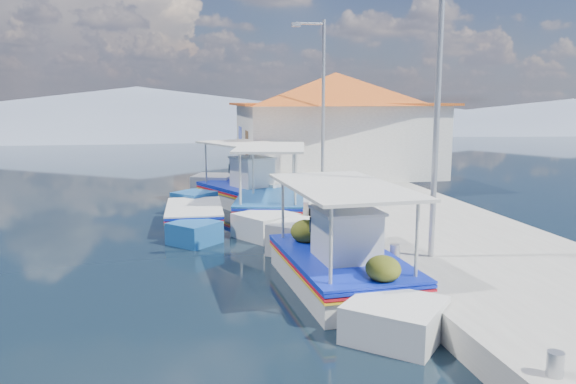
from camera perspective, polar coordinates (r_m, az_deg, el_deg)
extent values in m
plane|color=black|center=(9.18, -7.42, -14.57)|extent=(160.00, 160.00, 0.00)
cube|color=#ACA9A0|center=(16.10, 12.55, -3.23)|extent=(5.00, 44.00, 0.50)
cylinder|color=#A5A8AD|center=(7.52, 25.84, -15.68)|extent=(0.20, 0.20, 0.30)
cylinder|color=#A5A8AD|center=(11.64, 10.95, -6.04)|extent=(0.20, 0.20, 0.30)
cylinder|color=#A5A8AD|center=(17.20, 3.49, -0.85)|extent=(0.20, 0.20, 0.30)
cylinder|color=#A5A8AD|center=(22.99, -0.25, 1.78)|extent=(0.20, 0.20, 0.30)
cube|color=silver|center=(11.30, 5.45, -8.78)|extent=(2.21, 4.00, 0.85)
cube|color=silver|center=(13.69, 3.06, -5.02)|extent=(2.00, 2.00, 0.94)
cube|color=silver|center=(9.04, 9.06, -13.63)|extent=(1.95, 1.95, 0.81)
cube|color=#0E24BA|center=(11.18, 5.48, -6.86)|extent=(2.28, 4.12, 0.05)
cube|color=red|center=(11.21, 5.48, -7.21)|extent=(2.28, 4.12, 0.04)
cube|color=yellow|center=(11.22, 5.47, -7.52)|extent=(2.28, 4.12, 0.04)
cube|color=#0E24BA|center=(11.17, 5.49, -6.55)|extent=(2.29, 4.08, 0.04)
cube|color=brown|center=(11.17, 5.49, -6.69)|extent=(2.05, 3.91, 0.04)
cube|color=silver|center=(10.79, 5.85, -4.57)|extent=(1.15, 1.23, 0.98)
cube|color=silver|center=(10.68, 5.89, -1.91)|extent=(1.26, 1.33, 0.05)
cylinder|color=beige|center=(12.43, 0.32, -1.59)|extent=(0.06, 0.06, 1.43)
cylinder|color=beige|center=(12.74, 7.36, -1.40)|extent=(0.06, 0.06, 1.43)
cylinder|color=beige|center=(9.29, 3.05, -5.42)|extent=(0.06, 0.06, 1.43)
cylinder|color=beige|center=(9.69, 12.28, -5.00)|extent=(0.06, 0.06, 1.43)
cube|color=silver|center=(10.86, 5.61, 0.59)|extent=(2.31, 4.01, 0.06)
ellipsoid|color=#434D14|center=(12.23, 2.56, -4.00)|extent=(0.68, 0.75, 0.51)
ellipsoid|color=#434D14|center=(12.78, 4.98, -3.61)|extent=(0.57, 0.63, 0.43)
ellipsoid|color=#434D14|center=(9.66, 8.70, -7.94)|extent=(0.61, 0.67, 0.46)
sphere|color=#E14F07|center=(11.74, 9.22, -2.60)|extent=(0.36, 0.36, 0.36)
cube|color=silver|center=(17.54, -1.77, -2.08)|extent=(2.73, 4.01, 0.94)
cube|color=silver|center=(19.79, -4.44, -0.43)|extent=(1.96, 1.96, 1.04)
cube|color=silver|center=(15.41, 1.55, -3.70)|extent=(1.91, 1.91, 0.89)
cube|color=#0E24BA|center=(17.46, -1.78, -0.68)|extent=(2.81, 4.13, 0.06)
cube|color=red|center=(17.48, -1.78, -0.94)|extent=(2.81, 4.13, 0.05)
cube|color=yellow|center=(17.49, -1.78, -1.16)|extent=(2.81, 4.13, 0.04)
cube|color=#185294|center=(17.45, -1.78, -0.46)|extent=(2.82, 4.10, 0.05)
cube|color=brown|center=(17.45, -1.78, -0.55)|extent=(2.56, 3.90, 0.05)
cylinder|color=beige|center=(18.51, -5.85, 2.45)|extent=(0.07, 0.07, 1.58)
cylinder|color=beige|center=(19.05, -1.32, 2.69)|extent=(0.07, 0.07, 1.58)
cylinder|color=beige|center=(15.63, -2.37, 1.19)|extent=(0.07, 0.07, 1.58)
cylinder|color=beige|center=(16.26, 2.82, 1.51)|extent=(0.07, 0.07, 1.58)
cube|color=silver|center=(17.25, -1.81, 4.61)|extent=(2.82, 4.03, 0.07)
cube|color=#185294|center=(16.59, -9.62, -2.98)|extent=(1.62, 2.97, 0.82)
cube|color=#185294|center=(18.49, -9.95, -1.38)|extent=(1.58, 1.58, 0.90)
cube|color=#185294|center=(14.75, -9.24, -4.54)|extent=(1.53, 1.53, 0.77)
cube|color=#0E24BA|center=(16.52, -9.66, -1.69)|extent=(1.67, 3.06, 0.05)
cube|color=red|center=(16.53, -9.65, -1.93)|extent=(1.67, 3.06, 0.04)
cube|color=yellow|center=(16.54, -9.65, -2.13)|extent=(1.67, 3.06, 0.03)
cube|color=silver|center=(16.51, -9.67, -1.49)|extent=(1.68, 3.03, 0.04)
cube|color=brown|center=(16.51, -9.66, -1.58)|extent=(1.50, 2.91, 0.04)
cube|color=silver|center=(19.75, -4.13, -0.81)|extent=(3.45, 4.34, 0.91)
cube|color=silver|center=(22.16, -2.08, 0.63)|extent=(1.85, 1.85, 1.00)
cube|color=silver|center=(17.45, -6.65, -2.22)|extent=(1.80, 1.80, 0.86)
cube|color=#0E24BA|center=(19.68, -4.14, 0.40)|extent=(3.55, 4.47, 0.06)
cube|color=red|center=(19.70, -4.14, 0.18)|extent=(3.55, 4.47, 0.05)
cube|color=yellow|center=(19.71, -4.14, -0.01)|extent=(3.55, 4.47, 0.04)
cube|color=#0E24BA|center=(19.67, -4.14, 0.59)|extent=(3.55, 4.45, 0.05)
cube|color=brown|center=(19.68, -4.14, 0.51)|extent=(3.27, 4.21, 0.05)
cube|color=silver|center=(19.33, -4.42, 1.92)|extent=(1.53, 1.59, 1.05)
cube|color=silver|center=(19.27, -4.45, 3.53)|extent=(1.66, 1.72, 0.06)
cylinder|color=beige|center=(21.35, -4.88, 3.27)|extent=(0.07, 0.07, 1.53)
cylinder|color=beige|center=(20.89, -0.69, 3.17)|extent=(0.07, 0.07, 1.53)
cylinder|color=beige|center=(18.34, -8.13, 2.19)|extent=(0.07, 0.07, 1.53)
cylinder|color=beige|center=(17.80, -3.32, 2.06)|extent=(0.07, 0.07, 1.53)
cube|color=silver|center=(19.50, -4.20, 4.95)|extent=(3.54, 4.39, 0.07)
cube|color=white|center=(24.37, 4.87, 5.37)|extent=(8.00, 6.00, 3.00)
cube|color=#CB611C|center=(24.31, 4.93, 9.02)|extent=(8.64, 6.48, 0.10)
pyramid|color=#CB611C|center=(24.31, 4.95, 10.55)|extent=(10.49, 10.49, 1.40)
cube|color=brown|center=(22.65, -4.19, 3.80)|extent=(0.06, 1.00, 2.00)
cube|color=#0E24BA|center=(25.08, -4.90, 5.72)|extent=(0.06, 1.20, 0.90)
cylinder|color=#A5A8AD|center=(11.55, 15.12, 8.02)|extent=(0.12, 0.12, 6.00)
cylinder|color=#A5A8AD|center=(20.03, 3.64, 8.80)|extent=(0.12, 0.12, 6.00)
cylinder|color=#A5A8AD|center=(20.08, 2.29, 16.97)|extent=(1.00, 0.08, 0.08)
cube|color=#A5A8AD|center=(19.97, 0.83, 16.87)|extent=(0.30, 0.14, 0.14)
cone|color=slate|center=(64.55, -15.23, 8.01)|extent=(96.00, 96.00, 5.50)
cone|color=slate|center=(69.26, 10.62, 7.55)|extent=(76.80, 76.80, 3.80)
cone|color=slate|center=(81.82, 27.26, 7.08)|extent=(89.60, 89.60, 4.20)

